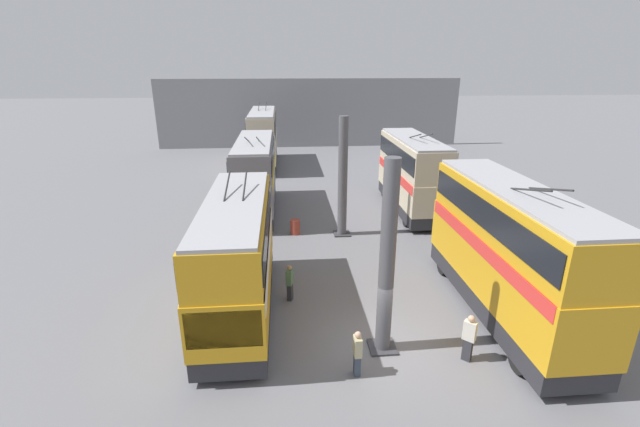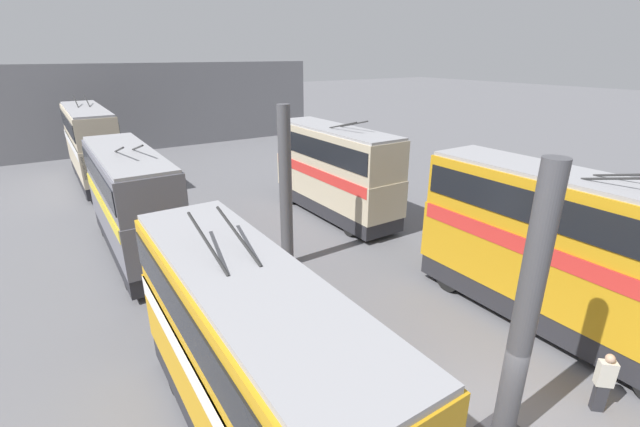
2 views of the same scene
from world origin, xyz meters
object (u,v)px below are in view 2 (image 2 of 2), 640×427
(bus_left_near, at_px, (568,246))
(bus_right_mid, at_px, (132,197))
(bus_left_far, at_px, (335,167))
(person_by_right_row, at_px, (314,370))
(oil_drum, at_px, (226,268))
(bus_right_near, at_px, (251,356))
(person_by_left_row, at_px, (604,381))
(bus_right_far, at_px, (91,141))

(bus_left_near, xyz_separation_m, bus_right_mid, (13.73, 10.54, -0.26))
(bus_left_far, height_order, bus_right_mid, bus_left_far)
(person_by_right_row, distance_m, oil_drum, 7.56)
(bus_right_near, relative_size, person_by_right_row, 5.54)
(bus_right_near, bearing_deg, oil_drum, -16.85)
(person_by_left_row, bearing_deg, person_by_right_row, -84.21)
(oil_drum, bearing_deg, bus_right_far, 7.77)
(person_by_right_row, bearing_deg, bus_left_far, -109.15)
(bus_right_far, height_order, person_by_right_row, bus_right_far)
(bus_right_far, bearing_deg, bus_left_far, -144.34)
(bus_left_far, bearing_deg, oil_drum, 114.24)
(bus_left_near, relative_size, person_by_left_row, 5.71)
(bus_right_near, distance_m, person_by_left_row, 9.04)
(oil_drum, bearing_deg, person_by_right_row, 176.53)
(person_by_left_row, bearing_deg, bus_right_far, -122.44)
(bus_left_far, distance_m, person_by_right_row, 14.16)
(bus_right_far, bearing_deg, bus_right_mid, 180.00)
(bus_left_near, distance_m, bus_right_mid, 17.31)
(bus_right_near, bearing_deg, person_by_right_row, -70.69)
(bus_left_near, xyz_separation_m, bus_right_near, (1.09, 10.54, -0.34))
(oil_drum, bearing_deg, bus_left_near, -139.25)
(bus_right_mid, bearing_deg, bus_right_far, 0.00)
(bus_right_mid, xyz_separation_m, person_by_left_row, (-16.43, -8.02, -1.85))
(bus_right_near, distance_m, bus_right_mid, 12.64)
(bus_left_near, height_order, person_by_right_row, bus_left_near)
(bus_right_near, xyz_separation_m, bus_right_mid, (12.64, 0.00, 0.08))
(bus_left_far, xyz_separation_m, person_by_right_row, (-11.15, 8.50, -1.99))
(person_by_left_row, bearing_deg, bus_left_far, -146.40)
(bus_right_far, distance_m, person_by_left_row, 31.45)
(bus_left_near, relative_size, bus_right_near, 1.10)
(bus_right_far, bearing_deg, person_by_left_row, -165.20)
(bus_left_near, height_order, bus_right_near, bus_left_near)
(person_by_right_row, relative_size, oil_drum, 1.84)
(bus_right_mid, bearing_deg, bus_left_far, -94.21)
(bus_right_near, height_order, bus_right_far, bus_right_far)
(bus_right_near, relative_size, person_by_left_row, 5.19)
(bus_left_far, bearing_deg, bus_right_far, 35.66)
(bus_right_mid, relative_size, oil_drum, 10.46)
(bus_left_near, relative_size, bus_left_far, 1.11)
(bus_right_near, height_order, person_by_left_row, bus_right_near)
(bus_right_near, xyz_separation_m, bus_right_far, (26.55, 0.00, 0.32))
(bus_left_near, bearing_deg, bus_left_far, 0.00)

